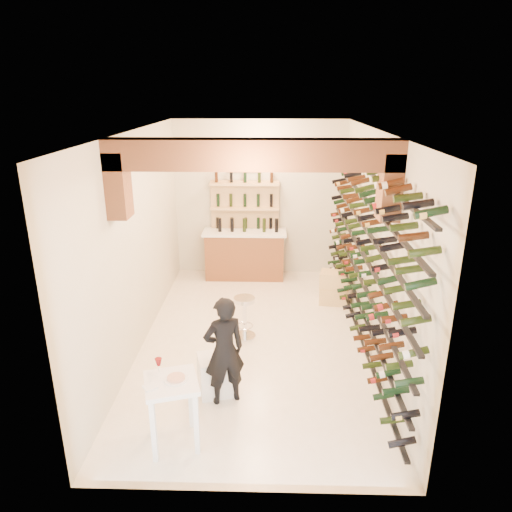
{
  "coord_description": "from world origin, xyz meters",
  "views": [
    {
      "loc": [
        0.2,
        -6.6,
        3.73
      ],
      "look_at": [
        0.0,
        0.3,
        1.3
      ],
      "focal_mm": 33.13,
      "sensor_mm": 36.0,
      "label": 1
    }
  ],
  "objects_px": {
    "tasting_table": "(172,392)",
    "crate_lower": "(333,295)",
    "white_stool": "(215,375)",
    "person": "(224,351)",
    "back_counter": "(245,253)",
    "wine_rack": "(360,248)",
    "chrome_barstool": "(245,314)"
  },
  "relations": [
    {
      "from": "white_stool",
      "to": "tasting_table",
      "type": "bearing_deg",
      "value": -110.2
    },
    {
      "from": "tasting_table",
      "to": "crate_lower",
      "type": "xyz_separation_m",
      "value": [
        2.24,
        3.74,
        -0.51
      ]
    },
    {
      "from": "back_counter",
      "to": "crate_lower",
      "type": "xyz_separation_m",
      "value": [
        1.7,
        -1.23,
        -0.38
      ]
    },
    {
      "from": "wine_rack",
      "to": "chrome_barstool",
      "type": "distance_m",
      "value": 2.06
    },
    {
      "from": "white_stool",
      "to": "crate_lower",
      "type": "distance_m",
      "value": 3.37
    },
    {
      "from": "wine_rack",
      "to": "crate_lower",
      "type": "relative_size",
      "value": 10.99
    },
    {
      "from": "white_stool",
      "to": "chrome_barstool",
      "type": "relative_size",
      "value": 0.75
    },
    {
      "from": "back_counter",
      "to": "person",
      "type": "bearing_deg",
      "value": -90.53
    },
    {
      "from": "chrome_barstool",
      "to": "white_stool",
      "type": "bearing_deg",
      "value": -101.92
    },
    {
      "from": "back_counter",
      "to": "person",
      "type": "relative_size",
      "value": 1.19
    },
    {
      "from": "person",
      "to": "chrome_barstool",
      "type": "distance_m",
      "value": 1.68
    },
    {
      "from": "back_counter",
      "to": "white_stool",
      "type": "xyz_separation_m",
      "value": [
        -0.18,
        -4.02,
        -0.28
      ]
    },
    {
      "from": "tasting_table",
      "to": "chrome_barstool",
      "type": "height_order",
      "value": "tasting_table"
    },
    {
      "from": "person",
      "to": "white_stool",
      "type": "bearing_deg",
      "value": -73.66
    },
    {
      "from": "wine_rack",
      "to": "white_stool",
      "type": "xyz_separation_m",
      "value": [
        -2.02,
        -1.37,
        -1.29
      ]
    },
    {
      "from": "tasting_table",
      "to": "crate_lower",
      "type": "relative_size",
      "value": 1.88
    },
    {
      "from": "crate_lower",
      "to": "white_stool",
      "type": "bearing_deg",
      "value": -124.05
    },
    {
      "from": "tasting_table",
      "to": "chrome_barstool",
      "type": "relative_size",
      "value": 1.43
    },
    {
      "from": "person",
      "to": "chrome_barstool",
      "type": "xyz_separation_m",
      "value": [
        0.16,
        1.64,
        -0.32
      ]
    },
    {
      "from": "wine_rack",
      "to": "tasting_table",
      "type": "distance_m",
      "value": 3.44
    },
    {
      "from": "wine_rack",
      "to": "person",
      "type": "distance_m",
      "value": 2.57
    },
    {
      "from": "wine_rack",
      "to": "back_counter",
      "type": "xyz_separation_m",
      "value": [
        -1.83,
        2.65,
        -1.02
      ]
    },
    {
      "from": "tasting_table",
      "to": "white_stool",
      "type": "xyz_separation_m",
      "value": [
        0.35,
        0.95,
        -0.41
      ]
    },
    {
      "from": "chrome_barstool",
      "to": "back_counter",
      "type": "bearing_deg",
      "value": 92.8
    },
    {
      "from": "tasting_table",
      "to": "person",
      "type": "height_order",
      "value": "person"
    },
    {
      "from": "back_counter",
      "to": "chrome_barstool",
      "type": "height_order",
      "value": "back_counter"
    },
    {
      "from": "back_counter",
      "to": "white_stool",
      "type": "height_order",
      "value": "back_counter"
    },
    {
      "from": "person",
      "to": "chrome_barstool",
      "type": "relative_size",
      "value": 2.09
    },
    {
      "from": "white_stool",
      "to": "crate_lower",
      "type": "height_order",
      "value": "white_stool"
    },
    {
      "from": "back_counter",
      "to": "tasting_table",
      "type": "relative_size",
      "value": 1.74
    },
    {
      "from": "wine_rack",
      "to": "chrome_barstool",
      "type": "bearing_deg",
      "value": 176.84
    },
    {
      "from": "back_counter",
      "to": "tasting_table",
      "type": "bearing_deg",
      "value": -96.15
    }
  ]
}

